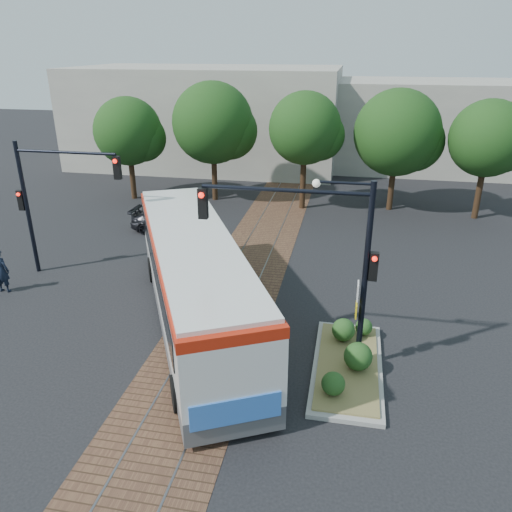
% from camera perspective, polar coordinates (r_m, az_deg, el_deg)
% --- Properties ---
extents(ground, '(120.00, 120.00, 0.00)m').
position_cam_1_polar(ground, '(18.24, -4.97, -9.26)').
color(ground, black).
rests_on(ground, ground).
extents(trackbed, '(3.60, 40.00, 0.02)m').
position_cam_1_polar(trackbed, '(21.61, -2.12, -3.69)').
color(trackbed, brown).
rests_on(trackbed, ground).
extents(tree_row, '(26.40, 5.60, 7.67)m').
position_cam_1_polar(tree_row, '(31.74, 5.14, 14.13)').
color(tree_row, '#382314').
rests_on(tree_row, ground).
extents(warehouses, '(40.00, 13.00, 8.00)m').
position_cam_1_polar(warehouses, '(44.20, 4.58, 15.30)').
color(warehouses, '#ADA899').
rests_on(warehouses, ground).
extents(city_bus, '(8.30, 12.94, 3.51)m').
position_cam_1_polar(city_bus, '(18.34, -7.08, -2.20)').
color(city_bus, '#4B4B4E').
rests_on(city_bus, ground).
extents(traffic_island, '(2.20, 5.20, 1.13)m').
position_cam_1_polar(traffic_island, '(16.76, 10.53, -11.48)').
color(traffic_island, gray).
rests_on(traffic_island, ground).
extents(signal_pole_main, '(5.49, 0.46, 6.00)m').
position_cam_1_polar(signal_pole_main, '(15.05, 7.94, 1.11)').
color(signal_pole_main, black).
rests_on(signal_pole_main, ground).
extents(signal_pole_left, '(4.99, 0.34, 6.00)m').
position_cam_1_polar(signal_pole_left, '(23.48, -22.74, 6.81)').
color(signal_pole_left, black).
rests_on(signal_pole_left, ground).
extents(officer, '(0.72, 0.49, 1.93)m').
position_cam_1_polar(officer, '(23.51, -27.13, -1.50)').
color(officer, black).
rests_on(officer, ground).
extents(parked_car, '(4.55, 2.04, 1.29)m').
position_cam_1_polar(parked_car, '(28.23, -9.72, 3.96)').
color(parked_car, black).
rests_on(parked_car, ground).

